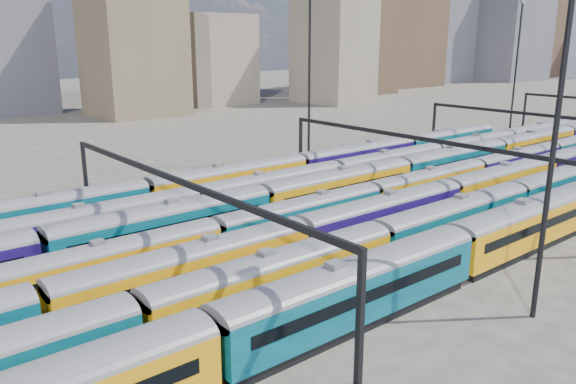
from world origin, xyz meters
TOP-DOWN VIEW (x-y plane):
  - ground at (0.00, 0.00)m, footprint 500.00×500.00m
  - rake_0 at (6.89, -15.00)m, footprint 109.70×3.21m
  - rake_1 at (2.98, -10.00)m, footprint 144.16×3.01m
  - rake_2 at (-1.06, -5.00)m, footprint 102.51×3.00m
  - rake_3 at (12.35, 0.00)m, footprint 95.41×2.80m
  - rake_4 at (13.59, 5.00)m, footprint 127.49×3.11m
  - rake_5 at (-2.62, 10.00)m, footprint 137.07×2.86m
  - rake_6 at (-15.55, 15.00)m, footprint 126.58×3.09m
  - gantry_1 at (-20.00, 0.00)m, footprint 0.35×40.35m
  - gantry_2 at (10.00, 0.00)m, footprint 0.35×40.35m
  - gantry_3 at (40.00, 0.00)m, footprint 0.35×40.35m
  - mast_2 at (-5.00, -22.00)m, footprint 1.40×0.50m
  - mast_3 at (15.00, 24.00)m, footprint 1.40×0.50m
  - mast_5 at (65.00, 20.00)m, footprint 1.40×0.50m
  - skyline at (104.75, 105.73)m, footprint 399.22×60.48m

SIDE VIEW (x-z plane):
  - ground at x=0.00m, z-range 0.00..0.00m
  - rake_3 at x=12.35m, z-range 0.12..4.81m
  - rake_5 at x=-2.62m, z-range 0.12..4.94m
  - rake_2 at x=-1.06m, z-range 0.13..5.18m
  - rake_1 at x=2.98m, z-range 0.13..5.20m
  - rake_6 at x=-15.55m, z-range 0.13..5.33m
  - rake_4 at x=13.59m, z-range 0.13..5.37m
  - rake_0 at x=6.89m, z-range 0.14..5.55m
  - gantry_1 at x=-20.00m, z-range 2.78..10.80m
  - gantry_2 at x=10.00m, z-range 2.78..10.80m
  - gantry_3 at x=40.00m, z-range 2.78..10.80m
  - mast_2 at x=-5.00m, z-range 1.17..26.77m
  - mast_3 at x=15.00m, z-range 1.17..26.77m
  - mast_5 at x=65.00m, z-range 1.17..26.77m
  - skyline at x=104.75m, z-range -4.18..45.85m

